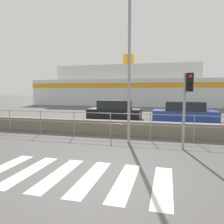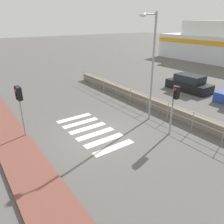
{
  "view_description": "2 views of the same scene",
  "coord_description": "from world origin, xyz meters",
  "px_view_note": "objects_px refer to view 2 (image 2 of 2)",
  "views": [
    {
      "loc": [
        1.68,
        -5.07,
        2.22
      ],
      "look_at": [
        -0.14,
        2.0,
        1.5
      ],
      "focal_mm": 35.0,
      "sensor_mm": 36.0,
      "label": 1
    },
    {
      "loc": [
        9.34,
        -5.65,
        6.04
      ],
      "look_at": [
        0.04,
        1.0,
        1.2
      ],
      "focal_mm": 35.0,
      "sensor_mm": 36.0,
      "label": 2
    }
  ],
  "objects_px": {
    "traffic_light_far": "(175,100)",
    "parked_car_black": "(189,84)",
    "streetlamp": "(150,58)",
    "traffic_light_near": "(19,98)"
  },
  "relations": [
    {
      "from": "traffic_light_near",
      "to": "traffic_light_far",
      "type": "height_order",
      "value": "traffic_light_near"
    },
    {
      "from": "traffic_light_far",
      "to": "streetlamp",
      "type": "distance_m",
      "value": 2.98
    },
    {
      "from": "streetlamp",
      "to": "parked_car_black",
      "type": "relative_size",
      "value": 1.59
    },
    {
      "from": "streetlamp",
      "to": "parked_car_black",
      "type": "distance_m",
      "value": 8.72
    },
    {
      "from": "traffic_light_near",
      "to": "parked_car_black",
      "type": "bearing_deg",
      "value": 90.65
    },
    {
      "from": "traffic_light_near",
      "to": "parked_car_black",
      "type": "distance_m",
      "value": 14.83
    },
    {
      "from": "traffic_light_far",
      "to": "parked_car_black",
      "type": "relative_size",
      "value": 0.7
    },
    {
      "from": "traffic_light_near",
      "to": "traffic_light_far",
      "type": "bearing_deg",
      "value": 56.1
    },
    {
      "from": "traffic_light_far",
      "to": "parked_car_black",
      "type": "bearing_deg",
      "value": 120.71
    },
    {
      "from": "streetlamp",
      "to": "traffic_light_near",
      "type": "bearing_deg",
      "value": -107.83
    }
  ]
}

